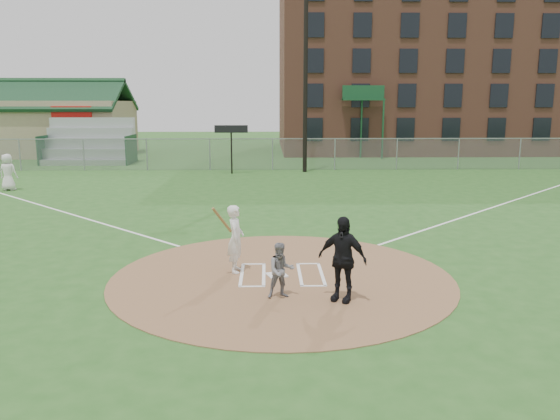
{
  "coord_description": "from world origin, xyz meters",
  "views": [
    {
      "loc": [
        -0.36,
        -12.89,
        4.23
      ],
      "look_at": [
        0.0,
        2.0,
        1.3
      ],
      "focal_mm": 35.0,
      "sensor_mm": 36.0,
      "label": 1
    }
  ],
  "objects_px": {
    "home_plate": "(277,275)",
    "catcher": "(281,270)",
    "ondeck_player": "(8,172)",
    "batter_at_plate": "(236,239)",
    "umpire": "(342,259)"
  },
  "relations": [
    {
      "from": "catcher",
      "to": "umpire",
      "type": "xyz_separation_m",
      "value": [
        1.3,
        -0.21,
        0.31
      ]
    },
    {
      "from": "umpire",
      "to": "batter_at_plate",
      "type": "distance_m",
      "value": 3.19
    },
    {
      "from": "home_plate",
      "to": "umpire",
      "type": "xyz_separation_m",
      "value": [
        1.37,
        -1.75,
        0.92
      ]
    },
    {
      "from": "catcher",
      "to": "umpire",
      "type": "distance_m",
      "value": 1.36
    },
    {
      "from": "batter_at_plate",
      "to": "home_plate",
      "type": "bearing_deg",
      "value": -18.73
    },
    {
      "from": "home_plate",
      "to": "catcher",
      "type": "bearing_deg",
      "value": -87.64
    },
    {
      "from": "catcher",
      "to": "batter_at_plate",
      "type": "height_order",
      "value": "batter_at_plate"
    },
    {
      "from": "home_plate",
      "to": "catcher",
      "type": "relative_size",
      "value": 0.37
    },
    {
      "from": "home_plate",
      "to": "umpire",
      "type": "bearing_deg",
      "value": -52.01
    },
    {
      "from": "home_plate",
      "to": "catcher",
      "type": "height_order",
      "value": "catcher"
    },
    {
      "from": "catcher",
      "to": "batter_at_plate",
      "type": "relative_size",
      "value": 0.69
    },
    {
      "from": "catcher",
      "to": "ondeck_player",
      "type": "distance_m",
      "value": 20.22
    },
    {
      "from": "catcher",
      "to": "batter_at_plate",
      "type": "xyz_separation_m",
      "value": [
        -1.1,
        1.89,
        0.25
      ]
    },
    {
      "from": "ondeck_player",
      "to": "batter_at_plate",
      "type": "relative_size",
      "value": 1.01
    },
    {
      "from": "batter_at_plate",
      "to": "umpire",
      "type": "bearing_deg",
      "value": -41.21
    }
  ]
}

